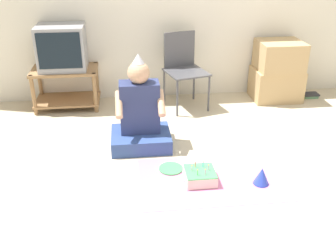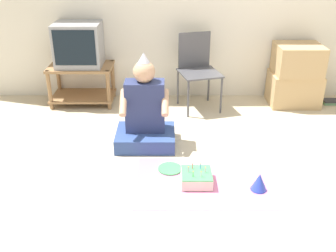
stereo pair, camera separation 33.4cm
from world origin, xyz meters
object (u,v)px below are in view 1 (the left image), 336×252
cardboard_box_stack (278,71)px  book_pile (310,95)px  tv (62,47)px  party_hat_blue (262,176)px  folding_chair (183,65)px  paper_plate (171,168)px  birthday_cake (200,176)px  person_seated (140,117)px

cardboard_box_stack → book_pile: size_ratio=3.86×
tv → party_hat_blue: bearing=-46.6°
folding_chair → party_hat_blue: 1.81m
party_hat_blue → paper_plate: size_ratio=0.68×
book_pile → birthday_cake: size_ratio=0.75×
tv → birthday_cake: (1.24, -1.73, -0.65)m
cardboard_box_stack → party_hat_blue: bearing=-113.3°
birthday_cake → party_hat_blue: (0.48, -0.09, 0.02)m
tv → book_pile: 3.03m
cardboard_box_stack → book_pile: cardboard_box_stack is taller
cardboard_box_stack → party_hat_blue: cardboard_box_stack is taller
person_seated → party_hat_blue: (0.93, -0.78, -0.21)m
book_pile → folding_chair: bearing=-178.2°
book_pile → person_seated: size_ratio=0.21×
paper_plate → party_hat_blue: bearing=-23.2°
folding_chair → party_hat_blue: (0.38, -1.73, -0.41)m
party_hat_blue → tv: bearing=133.4°
folding_chair → paper_plate: size_ratio=4.03×
book_pile → party_hat_blue: 2.16m
folding_chair → birthday_cake: size_ratio=3.42×
book_pile → tv: bearing=179.1°
book_pile → paper_plate: bearing=-142.5°
paper_plate → tv: bearing=124.0°
tv → paper_plate: bearing=-56.0°
folding_chair → person_seated: size_ratio=0.95×
folding_chair → birthday_cake: bearing=-93.6°
tv → birthday_cake: 2.23m
folding_chair → paper_plate: (-0.31, -1.43, -0.47)m
party_hat_blue → paper_plate: 0.76m
cardboard_box_stack → person_seated: (-1.70, -1.01, -0.06)m
person_seated → tv: bearing=127.4°
tv → folding_chair: tv is taller
person_seated → paper_plate: size_ratio=4.26×
paper_plate → folding_chair: bearing=77.6°
tv → cardboard_box_stack: size_ratio=0.72×
tv → birthday_cake: size_ratio=2.09×
cardboard_box_stack → paper_plate: (-1.47, -1.49, -0.34)m
tv → party_hat_blue: size_ratio=3.64×
book_pile → paper_plate: (-1.93, -1.48, -0.02)m
book_pile → paper_plate: 2.43m
person_seated → cardboard_box_stack: bearing=30.7°
tv → book_pile: (2.96, -0.05, -0.68)m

